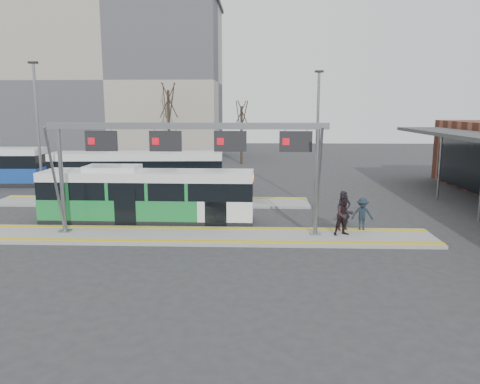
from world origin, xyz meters
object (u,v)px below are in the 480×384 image
(gantry, at_px, (190,146))
(passenger_b, at_px, (344,215))
(hero_bus, at_px, (148,197))
(passenger_a, at_px, (344,211))
(passenger_c, at_px, (362,214))

(gantry, height_order, passenger_b, gantry)
(hero_bus, xyz_separation_m, passenger_a, (9.99, -1.75, -0.28))
(hero_bus, xyz_separation_m, passenger_c, (10.89, -1.75, -0.45))
(passenger_a, distance_m, passenger_c, 0.92)
(gantry, relative_size, hero_bus, 1.17)
(hero_bus, height_order, passenger_c, hero_bus)
(hero_bus, relative_size, passenger_b, 5.75)
(hero_bus, distance_m, passenger_b, 10.21)
(passenger_b, bearing_deg, gantry, 162.26)
(gantry, bearing_deg, passenger_c, 5.89)
(passenger_a, bearing_deg, gantry, 169.98)
(gantry, relative_size, passenger_c, 8.19)
(hero_bus, relative_size, passenger_a, 5.77)
(passenger_a, relative_size, passenger_b, 1.00)
(hero_bus, xyz_separation_m, passenger_b, (9.85, -2.70, -0.28))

